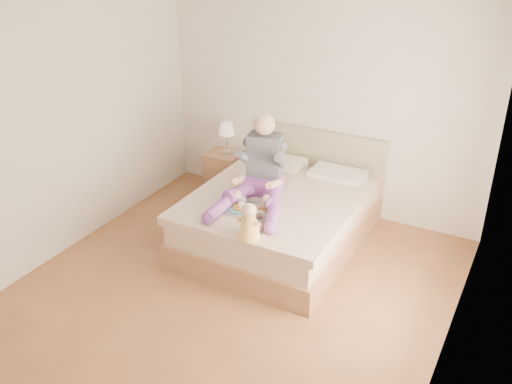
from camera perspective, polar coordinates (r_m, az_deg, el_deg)
The scene contains 7 objects.
room at distance 4.94m, azimuth -1.78°, elevation 4.34°, with size 4.02×4.22×2.71m.
bed at distance 6.35m, azimuth 2.59°, elevation -2.29°, with size 1.70×2.18×1.00m.
nightstand at distance 7.51m, azimuth -3.16°, elevation 2.03°, with size 0.44×0.39×0.53m.
lamp at distance 7.29m, azimuth -2.96°, elevation 6.15°, with size 0.20×0.20×0.41m.
adult at distance 5.97m, azimuth 0.40°, elevation 1.76°, with size 0.77×1.14×0.90m.
tray at distance 5.78m, azimuth -0.64°, elevation -1.71°, with size 0.47×0.39×0.13m.
baby at distance 5.29m, azimuth -0.66°, elevation -3.16°, with size 0.24×0.32×0.36m.
Camera 1 is at (2.39, -3.94, 3.37)m, focal length 40.00 mm.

